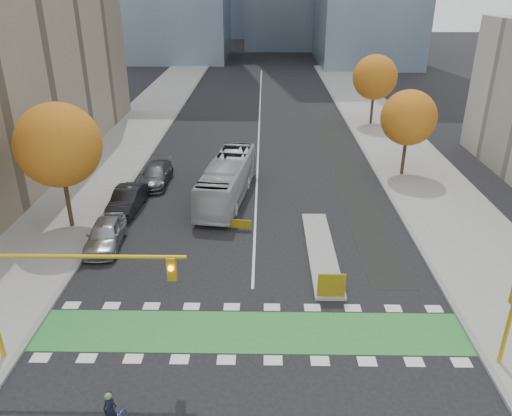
{
  "coord_description": "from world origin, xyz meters",
  "views": [
    {
      "loc": [
        0.55,
        -17.05,
        14.76
      ],
      "look_at": [
        0.12,
        8.69,
        3.0
      ],
      "focal_mm": 35.0,
      "sensor_mm": 36.0,
      "label": 1
    }
  ],
  "objects_px": {
    "hazard_board": "(332,285)",
    "parked_car_b": "(127,199)",
    "tree_east_far": "(375,77)",
    "traffic_signal_west": "(48,280)",
    "bus": "(227,180)",
    "parked_car_c": "(155,175)",
    "tree_west": "(58,145)",
    "traffic_signal_east": "(512,311)",
    "tree_east_near": "(409,118)",
    "parked_car_a": "(105,234)"
  },
  "relations": [
    {
      "from": "tree_west",
      "to": "traffic_signal_east",
      "type": "relative_size",
      "value": 2.01
    },
    {
      "from": "tree_west",
      "to": "parked_car_b",
      "type": "relative_size",
      "value": 1.68
    },
    {
      "from": "traffic_signal_west",
      "to": "parked_car_b",
      "type": "distance_m",
      "value": 15.67
    },
    {
      "from": "bus",
      "to": "parked_car_c",
      "type": "distance_m",
      "value": 6.59
    },
    {
      "from": "tree_east_near",
      "to": "traffic_signal_east",
      "type": "xyz_separation_m",
      "value": [
        -1.5,
        -22.51,
        -2.13
      ]
    },
    {
      "from": "hazard_board",
      "to": "traffic_signal_west",
      "type": "relative_size",
      "value": 0.16
    },
    {
      "from": "tree_east_far",
      "to": "parked_car_a",
      "type": "distance_m",
      "value": 35.96
    },
    {
      "from": "parked_car_c",
      "to": "tree_east_near",
      "type": "bearing_deg",
      "value": 7.32
    },
    {
      "from": "tree_east_far",
      "to": "traffic_signal_west",
      "type": "distance_m",
      "value": 43.61
    },
    {
      "from": "parked_car_b",
      "to": "tree_east_far",
      "type": "bearing_deg",
      "value": 50.67
    },
    {
      "from": "tree_west",
      "to": "bus",
      "type": "distance_m",
      "value": 11.79
    },
    {
      "from": "parked_car_c",
      "to": "tree_west",
      "type": "bearing_deg",
      "value": -115.98
    },
    {
      "from": "tree_east_near",
      "to": "parked_car_c",
      "type": "relative_size",
      "value": 1.34
    },
    {
      "from": "parked_car_a",
      "to": "tree_east_far",
      "type": "bearing_deg",
      "value": 49.35
    },
    {
      "from": "hazard_board",
      "to": "tree_east_far",
      "type": "relative_size",
      "value": 0.18
    },
    {
      "from": "parked_car_a",
      "to": "traffic_signal_west",
      "type": "bearing_deg",
      "value": -87.52
    },
    {
      "from": "tree_west",
      "to": "traffic_signal_west",
      "type": "distance_m",
      "value": 13.25
    },
    {
      "from": "tree_west",
      "to": "parked_car_c",
      "type": "relative_size",
      "value": 1.55
    },
    {
      "from": "tree_east_far",
      "to": "bus",
      "type": "relative_size",
      "value": 0.71
    },
    {
      "from": "tree_east_far",
      "to": "parked_car_b",
      "type": "relative_size",
      "value": 1.56
    },
    {
      "from": "tree_east_near",
      "to": "tree_east_far",
      "type": "xyz_separation_m",
      "value": [
        0.5,
        16.0,
        0.38
      ]
    },
    {
      "from": "hazard_board",
      "to": "tree_east_near",
      "type": "xyz_separation_m",
      "value": [
        8.0,
        17.8,
        4.06
      ]
    },
    {
      "from": "traffic_signal_west",
      "to": "parked_car_c",
      "type": "xyz_separation_m",
      "value": [
        -0.11,
        20.3,
        -3.27
      ]
    },
    {
      "from": "hazard_board",
      "to": "traffic_signal_east",
      "type": "xyz_separation_m",
      "value": [
        6.5,
        -4.71,
        1.93
      ]
    },
    {
      "from": "traffic_signal_west",
      "to": "tree_east_near",
      "type": "bearing_deg",
      "value": 48.48
    },
    {
      "from": "traffic_signal_east",
      "to": "tree_east_near",
      "type": "bearing_deg",
      "value": 86.19
    },
    {
      "from": "hazard_board",
      "to": "bus",
      "type": "xyz_separation_m",
      "value": [
        -6.13,
        12.76,
        0.7
      ]
    },
    {
      "from": "tree_east_near",
      "to": "parked_car_a",
      "type": "bearing_deg",
      "value": -149.26
    },
    {
      "from": "traffic_signal_east",
      "to": "parked_car_a",
      "type": "xyz_separation_m",
      "value": [
        -19.5,
        10.02,
        -1.91
      ]
    },
    {
      "from": "parked_car_a",
      "to": "parked_car_c",
      "type": "distance_m",
      "value": 10.32
    },
    {
      "from": "bus",
      "to": "parked_car_a",
      "type": "xyz_separation_m",
      "value": [
        -6.87,
        -7.45,
        -0.67
      ]
    },
    {
      "from": "traffic_signal_east",
      "to": "parked_car_c",
      "type": "distance_m",
      "value": 27.55
    },
    {
      "from": "bus",
      "to": "hazard_board",
      "type": "bearing_deg",
      "value": -56.38
    },
    {
      "from": "traffic_signal_east",
      "to": "hazard_board",
      "type": "bearing_deg",
      "value": 144.08
    },
    {
      "from": "tree_east_near",
      "to": "traffic_signal_west",
      "type": "xyz_separation_m",
      "value": [
        -19.93,
        -22.51,
        -0.83
      ]
    },
    {
      "from": "traffic_signal_east",
      "to": "bus",
      "type": "bearing_deg",
      "value": 125.86
    },
    {
      "from": "hazard_board",
      "to": "traffic_signal_east",
      "type": "distance_m",
      "value": 8.26
    },
    {
      "from": "tree_east_near",
      "to": "parked_car_b",
      "type": "height_order",
      "value": "tree_east_near"
    },
    {
      "from": "tree_east_near",
      "to": "tree_east_far",
      "type": "bearing_deg",
      "value": 88.21
    },
    {
      "from": "traffic_signal_west",
      "to": "parked_car_a",
      "type": "xyz_separation_m",
      "value": [
        -1.07,
        10.02,
        -3.21
      ]
    },
    {
      "from": "traffic_signal_east",
      "to": "parked_car_c",
      "type": "relative_size",
      "value": 0.77
    },
    {
      "from": "hazard_board",
      "to": "parked_car_c",
      "type": "xyz_separation_m",
      "value": [
        -12.04,
        15.58,
        -0.03
      ]
    },
    {
      "from": "tree_east_far",
      "to": "parked_car_b",
      "type": "xyz_separation_m",
      "value": [
        -21.5,
        -23.22,
        -4.43
      ]
    },
    {
      "from": "traffic_signal_east",
      "to": "bus",
      "type": "relative_size",
      "value": 0.38
    },
    {
      "from": "hazard_board",
      "to": "parked_car_b",
      "type": "distance_m",
      "value": 16.76
    },
    {
      "from": "hazard_board",
      "to": "tree_east_far",
      "type": "xyz_separation_m",
      "value": [
        8.5,
        33.8,
        4.44
      ]
    },
    {
      "from": "traffic_signal_east",
      "to": "parked_car_b",
      "type": "height_order",
      "value": "traffic_signal_east"
    },
    {
      "from": "hazard_board",
      "to": "tree_west",
      "type": "distance_m",
      "value": 18.44
    },
    {
      "from": "tree_east_near",
      "to": "bus",
      "type": "distance_m",
      "value": 15.37
    },
    {
      "from": "tree_east_near",
      "to": "traffic_signal_east",
      "type": "bearing_deg",
      "value": -93.81
    }
  ]
}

